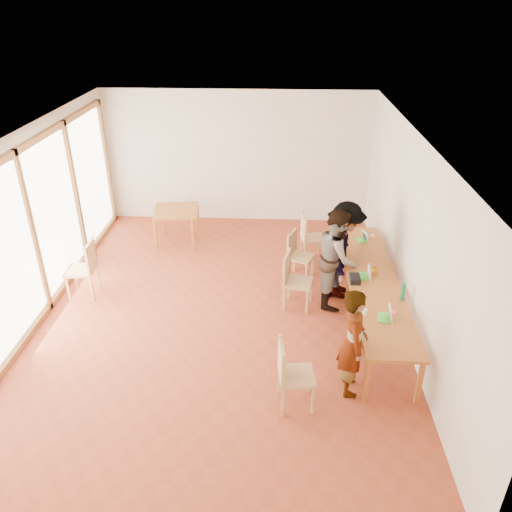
{
  "coord_description": "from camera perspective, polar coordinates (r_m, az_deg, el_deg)",
  "views": [
    {
      "loc": [
        0.96,
        -6.97,
        4.85
      ],
      "look_at": [
        0.61,
        0.04,
        1.1
      ],
      "focal_mm": 35.0,
      "sensor_mm": 36.0,
      "label": 1
    }
  ],
  "objects": [
    {
      "name": "pink_phone",
      "position": [
        7.48,
        15.46,
        -6.27
      ],
      "size": [
        0.05,
        0.1,
        0.01
      ],
      "primitive_type": "cube",
      "color": "#F8377C",
      "rests_on": "communal_table"
    },
    {
      "name": "person_mid",
      "position": [
        8.52,
        9.25,
        -0.16
      ],
      "size": [
        0.73,
        0.9,
        1.74
      ],
      "primitive_type": "imported",
      "rotation": [
        0.0,
        0.0,
        1.49
      ],
      "color": "gray",
      "rests_on": "ground"
    },
    {
      "name": "laptop_far",
      "position": [
        9.44,
        12.13,
        2.01
      ],
      "size": [
        0.24,
        0.25,
        0.18
      ],
      "rotation": [
        0.0,
        0.0,
        0.31
      ],
      "color": "#4AD337",
      "rests_on": "communal_table"
    },
    {
      "name": "side_table",
      "position": [
        10.75,
        -9.1,
        4.86
      ],
      "size": [
        0.9,
        0.9,
        0.75
      ],
      "rotation": [
        0.0,
        0.0,
        0.15
      ],
      "color": "#B26E27",
      "rests_on": "ground"
    },
    {
      "name": "wall_back",
      "position": [
        11.51,
        -2.14,
        11.16
      ],
      "size": [
        6.0,
        0.1,
        3.0
      ],
      "primitive_type": "cube",
      "color": "silver",
      "rests_on": "ground"
    },
    {
      "name": "ground",
      "position": [
        8.55,
        -4.16,
        -6.56
      ],
      "size": [
        8.0,
        8.0,
        0.0
      ],
      "primitive_type": "plane",
      "color": "#9E4026",
      "rests_on": "ground"
    },
    {
      "name": "laptop_mid",
      "position": [
        8.24,
        12.51,
        -2.06
      ],
      "size": [
        0.25,
        0.27,
        0.2
      ],
      "rotation": [
        0.0,
        0.0,
        -0.2
      ],
      "color": "#4AD337",
      "rests_on": "communal_table"
    },
    {
      "name": "person_far",
      "position": [
        8.74,
        10.03,
        0.62
      ],
      "size": [
        0.88,
        1.25,
        1.76
      ],
      "primitive_type": "imported",
      "rotation": [
        0.0,
        0.0,
        1.36
      ],
      "color": "gray",
      "rests_on": "ground"
    },
    {
      "name": "condiment_cup",
      "position": [
        9.59,
        13.08,
        2.21
      ],
      "size": [
        0.08,
        0.08,
        0.06
      ],
      "primitive_type": "cylinder",
      "color": "white",
      "rests_on": "communal_table"
    },
    {
      "name": "person_near",
      "position": [
        6.73,
        11.05,
        -9.66
      ],
      "size": [
        0.38,
        0.58,
        1.57
      ],
      "primitive_type": "imported",
      "rotation": [
        0.0,
        0.0,
        1.57
      ],
      "color": "gray",
      "rests_on": "ground"
    },
    {
      "name": "laptop_near",
      "position": [
        7.31,
        14.75,
        -6.61
      ],
      "size": [
        0.23,
        0.26,
        0.2
      ],
      "rotation": [
        0.0,
        0.0,
        -0.13
      ],
      "color": "#4AD337",
      "rests_on": "communal_table"
    },
    {
      "name": "chair_mid",
      "position": [
        8.45,
        4.17,
        -2.12
      ],
      "size": [
        0.55,
        0.55,
        0.53
      ],
      "rotation": [
        0.0,
        0.0,
        -0.22
      ],
      "color": "tan",
      "rests_on": "ground"
    },
    {
      "name": "green_bottle",
      "position": [
        7.75,
        16.45,
        -3.95
      ],
      "size": [
        0.07,
        0.07,
        0.28
      ],
      "primitive_type": "cylinder",
      "color": "#19703E",
      "rests_on": "communal_table"
    },
    {
      "name": "wall_front",
      "position": [
        4.58,
        -10.82,
        -19.61
      ],
      "size": [
        6.0,
        0.1,
        3.0
      ],
      "primitive_type": "cube",
      "color": "silver",
      "rests_on": "ground"
    },
    {
      "name": "black_pouch",
      "position": [
        8.09,
        11.23,
        -2.58
      ],
      "size": [
        0.16,
        0.26,
        0.09
      ],
      "primitive_type": "cube",
      "color": "black",
      "rests_on": "communal_table"
    },
    {
      "name": "yellow_mug",
      "position": [
        8.4,
        13.42,
        -1.59
      ],
      "size": [
        0.15,
        0.15,
        0.1
      ],
      "primitive_type": "imported",
      "rotation": [
        0.0,
        0.0,
        0.32
      ],
      "color": "gold",
      "rests_on": "communal_table"
    },
    {
      "name": "window_wall",
      "position": [
        8.67,
        -24.36,
        2.73
      ],
      "size": [
        0.1,
        8.0,
        3.0
      ],
      "primitive_type": "cube",
      "color": "white",
      "rests_on": "ground"
    },
    {
      "name": "clear_glass",
      "position": [
        7.33,
        12.35,
        -6.25
      ],
      "size": [
        0.07,
        0.07,
        0.09
      ],
      "primitive_type": "cylinder",
      "color": "silver",
      "rests_on": "communal_table"
    },
    {
      "name": "chair_spare",
      "position": [
        9.21,
        -18.87,
        -0.79
      ],
      "size": [
        0.51,
        0.51,
        0.55
      ],
      "rotation": [
        0.0,
        0.0,
        3.2
      ],
      "color": "tan",
      "rests_on": "ground"
    },
    {
      "name": "ceiling",
      "position": [
        7.27,
        -5.0,
        13.41
      ],
      "size": [
        6.0,
        8.0,
        0.04
      ],
      "primitive_type": "cube",
      "color": "white",
      "rests_on": "wall_back"
    },
    {
      "name": "chair_near",
      "position": [
        6.52,
        3.8,
        -12.7
      ],
      "size": [
        0.5,
        0.5,
        0.52
      ],
      "rotation": [
        0.0,
        0.0,
        0.11
      ],
      "color": "tan",
      "rests_on": "ground"
    },
    {
      "name": "wall_right",
      "position": [
        8.0,
        17.32,
        1.99
      ],
      "size": [
        0.1,
        8.0,
        3.0
      ],
      "primitive_type": "cube",
      "color": "silver",
      "rests_on": "ground"
    },
    {
      "name": "communal_table",
      "position": [
        8.26,
        13.18,
        -2.89
      ],
      "size": [
        0.8,
        4.0,
        0.75
      ],
      "color": "#B26E27",
      "rests_on": "ground"
    },
    {
      "name": "chair_empty",
      "position": [
        9.98,
        5.99,
        2.64
      ],
      "size": [
        0.52,
        0.52,
        0.51
      ],
      "rotation": [
        0.0,
        0.0,
        0.17
      ],
      "color": "tan",
      "rests_on": "ground"
    },
    {
      "name": "chair_far",
      "position": [
        9.34,
        4.61,
        0.69
      ],
      "size": [
        0.56,
        0.56,
        0.49
      ],
      "rotation": [
        0.0,
        0.0,
        -0.37
      ],
      "color": "tan",
      "rests_on": "ground"
    }
  ]
}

